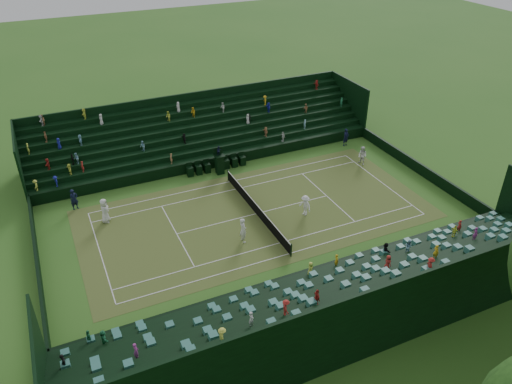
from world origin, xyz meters
TOP-DOWN VIEW (x-y plane):
  - ground at (0.00, 0.00)m, footprint 160.00×160.00m
  - court_surface at (0.00, 0.00)m, footprint 12.97×26.77m
  - perimeter_wall_north at (0.00, 15.88)m, footprint 17.17×0.20m
  - perimeter_wall_south at (0.00, -15.88)m, footprint 17.17×0.20m
  - perimeter_wall_east at (8.48, 0.00)m, footprint 0.20×31.77m
  - perimeter_wall_west at (-8.48, 0.00)m, footprint 0.20×31.77m
  - north_grandstand at (12.66, 0.00)m, footprint 6.60×32.00m
  - south_grandstand at (-12.66, 0.00)m, footprint 6.60×32.00m
  - tennis_net at (0.00, 0.00)m, footprint 11.67×0.10m
  - umpire_chair at (-7.29, -0.20)m, footprint 0.85×0.85m
  - courtside_chairs at (-7.94, -0.25)m, footprint 0.55×5.52m
  - player_near_west at (-3.80, -10.77)m, footprint 1.14×0.97m
  - player_near_east at (2.83, -2.31)m, footprint 0.72×0.48m
  - player_far_west at (-3.47, 12.25)m, footprint 0.99×0.85m
  - player_far_east at (1.65, 3.40)m, footprint 1.24×0.93m
  - line_judge_north at (-7.43, 13.08)m, footprint 0.56×0.72m
  - line_judge_south at (-6.61, -12.65)m, footprint 0.61×0.74m

SIDE VIEW (x-z plane):
  - ground at x=0.00m, z-range 0.00..0.00m
  - court_surface at x=0.00m, z-range 0.00..0.01m
  - courtside_chairs at x=-7.94m, z-range -0.15..1.06m
  - perimeter_wall_north at x=0.00m, z-range 0.00..1.00m
  - perimeter_wall_south at x=0.00m, z-range 0.00..1.00m
  - perimeter_wall_east at x=8.48m, z-range 0.00..1.00m
  - perimeter_wall_west at x=-8.48m, z-range 0.00..1.00m
  - tennis_net at x=0.00m, z-range 0.00..1.06m
  - player_far_east at x=1.65m, z-range 0.00..1.70m
  - line_judge_south at x=-6.61m, z-range 0.00..1.74m
  - player_far_west at x=-3.47m, z-range 0.00..1.75m
  - line_judge_north at x=-7.43m, z-range 0.00..1.76m
  - player_near_east at x=2.83m, z-range 0.00..1.96m
  - player_near_west at x=-3.80m, z-range 0.00..1.97m
  - umpire_chair at x=-7.29m, z-range -0.19..2.48m
  - north_grandstand at x=12.66m, z-range -0.90..4.00m
  - south_grandstand at x=-12.66m, z-range -0.90..4.00m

